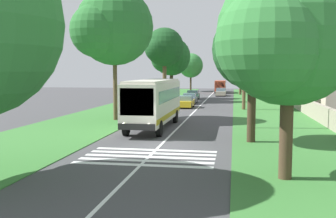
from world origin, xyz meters
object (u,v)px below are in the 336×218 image
at_px(trailing_car_1, 190,99).
at_px(trailing_minibus_0, 220,85).
at_px(roadside_tree_left_1, 112,28).
at_px(roadside_tree_right_3, 284,38).
at_px(utility_pole, 250,76).
at_px(roadside_tree_left_4, 190,66).
at_px(roadside_tree_left_0, 164,48).
at_px(trailing_car_3, 221,92).
at_px(trailing_car_2, 193,95).
at_px(roadside_tree_right_0, 244,43).
at_px(trailing_car_0, 186,102).
at_px(roadside_tree_right_2, 240,65).
at_px(roadside_tree_right_1, 242,63).
at_px(coach_bus, 154,100).
at_px(roadside_tree_left_2, 170,58).
at_px(roadside_tree_right_4, 251,51).

bearing_deg(trailing_car_1, trailing_minibus_0, -6.56).
bearing_deg(roadside_tree_left_1, roadside_tree_right_3, -144.66).
distance_m(trailing_minibus_0, roadside_tree_right_3, 65.28).
bearing_deg(utility_pole, roadside_tree_left_4, 10.82).
distance_m(roadside_tree_left_0, roadside_tree_right_3, 41.81).
distance_m(trailing_car_3, utility_pole, 40.81).
xyz_separation_m(trailing_car_2, roadside_tree_right_0, (-15.62, -7.35, 6.88)).
distance_m(trailing_car_0, roadside_tree_left_4, 39.57).
xyz_separation_m(trailing_car_0, roadside_tree_right_2, (28.13, -6.74, 4.89)).
xyz_separation_m(roadside_tree_left_4, roadside_tree_right_1, (-2.96, -11.07, 0.63)).
distance_m(roadside_tree_right_2, utility_pole, 44.95).
xyz_separation_m(coach_bus, trailing_minibus_0, (51.45, -3.30, -0.60)).
bearing_deg(roadside_tree_right_1, roadside_tree_right_2, 175.89).
bearing_deg(trailing_car_1, coach_bus, 179.71).
relative_size(trailing_car_1, roadside_tree_left_0, 0.41).
xyz_separation_m(roadside_tree_left_2, roadside_tree_right_1, (21.08, -11.67, -0.41)).
xyz_separation_m(roadside_tree_left_0, roadside_tree_right_3, (-40.02, -11.92, -1.98)).
xyz_separation_m(roadside_tree_left_1, roadside_tree_left_2, (28.68, -0.54, -1.55)).
bearing_deg(roadside_tree_right_4, roadside_tree_left_0, 19.16).
bearing_deg(trailing_car_0, trailing_car_2, 2.34).
distance_m(roadside_tree_left_0, roadside_tree_right_4, 33.47).
distance_m(trailing_car_0, utility_pole, 18.47).
height_order(trailing_car_0, roadside_tree_left_2, roadside_tree_left_2).
bearing_deg(roadside_tree_right_1, roadside_tree_left_4, 75.01).
bearing_deg(roadside_tree_left_0, trailing_car_2, -34.49).
relative_size(roadside_tree_left_1, roadside_tree_right_3, 1.35).
relative_size(coach_bus, trailing_car_2, 2.60).
distance_m(trailing_car_0, roadside_tree_left_1, 16.30).
bearing_deg(roadside_tree_right_4, roadside_tree_right_0, -0.17).
height_order(roadside_tree_right_0, roadside_tree_right_2, roadside_tree_right_0).
xyz_separation_m(roadside_tree_left_1, roadside_tree_right_4, (-9.25, -11.61, -2.55)).
relative_size(roadside_tree_left_2, roadside_tree_left_4, 1.17).
bearing_deg(trailing_minibus_0, roadside_tree_left_1, 170.51).
distance_m(trailing_car_2, trailing_car_3, 10.52).
relative_size(coach_bus, utility_pole, 1.46).
bearing_deg(roadside_tree_right_4, roadside_tree_right_3, -173.54).
bearing_deg(roadside_tree_left_2, roadside_tree_right_2, -40.28).
height_order(roadside_tree_right_0, utility_pole, roadside_tree_right_0).
distance_m(roadside_tree_left_4, roadside_tree_right_1, 11.48).
xyz_separation_m(trailing_car_3, roadside_tree_right_1, (12.39, -3.87, 5.51)).
height_order(roadside_tree_left_0, utility_pole, roadside_tree_left_0).
relative_size(trailing_car_3, roadside_tree_right_1, 0.44).
relative_size(trailing_car_2, roadside_tree_left_2, 0.44).
bearing_deg(roadside_tree_right_0, roadside_tree_right_2, 0.08).
xyz_separation_m(coach_bus, roadside_tree_right_1, (53.96, -7.61, 4.03)).
height_order(trailing_car_0, roadside_tree_left_0, roadside_tree_left_0).
distance_m(coach_bus, roadside_tree_left_0, 27.35).
bearing_deg(roadside_tree_left_4, trailing_car_2, -172.76).
xyz_separation_m(roadside_tree_left_2, utility_pole, (-31.83, -11.28, -2.58)).
bearing_deg(trailing_car_3, roadside_tree_left_0, 152.98).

